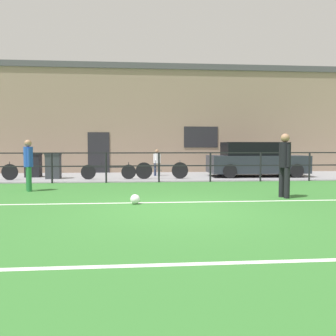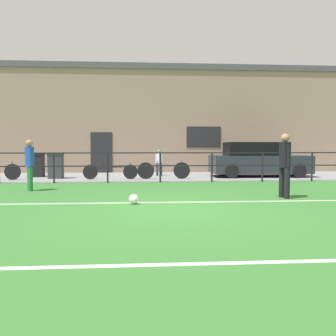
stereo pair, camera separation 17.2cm
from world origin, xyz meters
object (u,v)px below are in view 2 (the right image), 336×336
(player_striker, at_px, (30,162))
(bicycle_parked_2, at_px, (164,170))
(bicycle_parked_1, at_px, (110,172))
(trash_bin_0, at_px, (56,166))
(player_goalkeeper, at_px, (285,162))
(soccer_ball_match, at_px, (134,199))
(spectator_child, at_px, (159,161))
(trash_bin_1, at_px, (36,165))
(parked_car_red, at_px, (258,160))

(player_striker, bearing_deg, bicycle_parked_2, 105.05)
(bicycle_parked_1, relative_size, bicycle_parked_2, 1.02)
(trash_bin_0, bearing_deg, player_goalkeeper, -39.33)
(player_goalkeeper, xyz_separation_m, bicycle_parked_1, (-5.10, 5.57, -0.64))
(player_striker, distance_m, trash_bin_0, 4.06)
(soccer_ball_match, height_order, spectator_child, spectator_child)
(player_striker, distance_m, trash_bin_1, 5.08)
(player_striker, bearing_deg, bicycle_parked_1, 124.74)
(spectator_child, bearing_deg, trash_bin_1, 7.83)
(soccer_ball_match, bearing_deg, bicycle_parked_2, 80.13)
(bicycle_parked_1, bearing_deg, bicycle_parked_2, 0.00)
(parked_car_red, height_order, trash_bin_0, parked_car_red)
(player_striker, relative_size, spectator_child, 1.30)
(parked_car_red, distance_m, trash_bin_1, 9.94)
(soccer_ball_match, distance_m, bicycle_parked_1, 6.38)
(spectator_child, relative_size, parked_car_red, 0.28)
(parked_car_red, bearing_deg, spectator_child, 171.41)
(spectator_child, bearing_deg, bicycle_parked_2, 100.23)
(player_goalkeeper, relative_size, trash_bin_1, 1.63)
(bicycle_parked_2, distance_m, trash_bin_1, 5.78)
(spectator_child, height_order, bicycle_parked_1, spectator_child)
(player_goalkeeper, bearing_deg, parked_car_red, 158.11)
(player_goalkeeper, bearing_deg, bicycle_parked_2, -162.00)
(bicycle_parked_1, distance_m, trash_bin_0, 2.40)
(trash_bin_0, height_order, trash_bin_1, trash_bin_0)
(player_striker, height_order, trash_bin_1, player_striker)
(bicycle_parked_1, relative_size, trash_bin_0, 2.11)
(spectator_child, height_order, parked_car_red, parked_car_red)
(soccer_ball_match, relative_size, trash_bin_1, 0.22)
(parked_car_red, relative_size, trash_bin_0, 4.08)
(player_goalkeeper, relative_size, player_striker, 1.09)
(player_goalkeeper, relative_size, bicycle_parked_2, 0.78)
(bicycle_parked_1, bearing_deg, soccer_ball_match, -79.87)
(soccer_ball_match, distance_m, bicycle_parked_2, 6.37)
(player_striker, relative_size, trash_bin_1, 1.50)
(soccer_ball_match, relative_size, parked_car_red, 0.05)
(player_goalkeeper, relative_size, parked_car_red, 0.40)
(player_goalkeeper, height_order, trash_bin_0, player_goalkeeper)
(bicycle_parked_1, xyz_separation_m, trash_bin_0, (-2.33, 0.53, 0.22))
(player_striker, distance_m, bicycle_parked_1, 4.16)
(bicycle_parked_2, height_order, trash_bin_0, trash_bin_0)
(bicycle_parked_1, bearing_deg, trash_bin_1, 157.72)
(player_goalkeeper, distance_m, soccer_ball_match, 4.14)
(bicycle_parked_1, bearing_deg, player_striker, -121.45)
(soccer_ball_match, bearing_deg, parked_car_red, 52.99)
(trash_bin_1, bearing_deg, soccer_ball_match, -59.48)
(player_goalkeeper, relative_size, bicycle_parked_1, 0.76)
(player_goalkeeper, height_order, player_striker, player_goalkeeper)
(player_goalkeeper, bearing_deg, soccer_ball_match, -89.40)
(trash_bin_0, bearing_deg, parked_car_red, 2.43)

